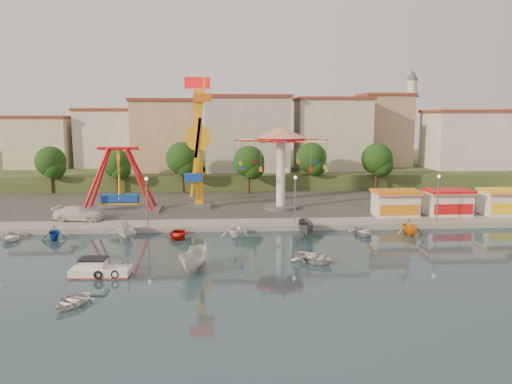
{
  "coord_description": "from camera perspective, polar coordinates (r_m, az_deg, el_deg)",
  "views": [
    {
      "loc": [
        0.29,
        -40.29,
        12.31
      ],
      "look_at": [
        3.78,
        14.0,
        4.0
      ],
      "focal_mm": 35.0,
      "sensor_mm": 36.0,
      "label": 1
    }
  ],
  "objects": [
    {
      "name": "tree_3",
      "position": [
        75.05,
        -0.83,
        3.52
      ],
      "size": [
        4.68,
        4.68,
        7.32
      ],
      "color": "#382314",
      "rests_on": "quay_deck"
    },
    {
      "name": "building_7",
      "position": [
        109.39,
        27.08,
        5.16
      ],
      "size": [
        11.59,
        10.93,
        8.76
      ],
      "primitive_type": "cube",
      "color": "beige",
      "rests_on": "hill_terrace"
    },
    {
      "name": "moored_boat_2",
      "position": [
        52.36,
        -14.63,
        -4.31
      ],
      "size": [
        1.95,
        4.22,
        1.58
      ],
      "primitive_type": "imported",
      "rotation": [
        0.0,
        0.0,
        0.1
      ],
      "color": "silver",
      "rests_on": "ground"
    },
    {
      "name": "booth_right",
      "position": [
        66.63,
        26.43,
        -0.99
      ],
      "size": [
        5.4,
        3.78,
        3.08
      ],
      "color": "white",
      "rests_on": "quay_deck"
    },
    {
      "name": "lamp_post_1",
      "position": [
        54.71,
        -12.34,
        -1.21
      ],
      "size": [
        0.14,
        0.14,
        5.0
      ],
      "primitive_type": "cylinder",
      "color": "#59595E",
      "rests_on": "quay_deck"
    },
    {
      "name": "building_3",
      "position": [
        89.37,
        -0.27,
        5.66
      ],
      "size": [
        12.59,
        10.5,
        9.2
      ],
      "primitive_type": "cube",
      "color": "beige",
      "rests_on": "hill_terrace"
    },
    {
      "name": "tree_2",
      "position": [
        76.62,
        -8.39,
        3.81
      ],
      "size": [
        5.02,
        5.02,
        7.85
      ],
      "color": "#382314",
      "rests_on": "quay_deck"
    },
    {
      "name": "quay_deck",
      "position": [
        102.99,
        -3.82,
        1.97
      ],
      "size": [
        200.0,
        100.0,
        0.6
      ],
      "primitive_type": "cube",
      "color": "#9E998E",
      "rests_on": "ground"
    },
    {
      "name": "van",
      "position": [
        59.88,
        -19.64,
        -2.32
      ],
      "size": [
        5.78,
        2.99,
        1.6
      ],
      "primitive_type": "imported",
      "rotation": [
        0.0,
        0.0,
        1.43
      ],
      "color": "white",
      "rests_on": "quay_deck"
    },
    {
      "name": "moored_boat_5",
      "position": [
        52.08,
        5.75,
        -4.12
      ],
      "size": [
        1.93,
        4.32,
        1.62
      ],
      "primitive_type": "imported",
      "rotation": [
        0.0,
        0.0,
        -0.09
      ],
      "color": "#55565A",
      "rests_on": "ground"
    },
    {
      "name": "moored_boat_1",
      "position": [
        54.19,
        -22.08,
        -4.31
      ],
      "size": [
        3.07,
        3.32,
        1.45
      ],
      "primitive_type": "imported",
      "rotation": [
        0.0,
        0.0,
        0.29
      ],
      "color": "#1440B0",
      "rests_on": "ground"
    },
    {
      "name": "rowboat_b",
      "position": [
        35.57,
        -20.36,
        -11.56
      ],
      "size": [
        3.29,
        3.82,
        0.67
      ],
      "primitive_type": "imported",
      "rotation": [
        0.0,
        0.0,
        -0.36
      ],
      "color": "white",
      "rests_on": "ground"
    },
    {
      "name": "tree_1",
      "position": [
        78.57,
        -15.66,
        3.17
      ],
      "size": [
        4.35,
        4.35,
        6.8
      ],
      "color": "#382314",
      "rests_on": "quay_deck"
    },
    {
      "name": "tree_4",
      "position": [
        79.12,
        6.33,
        3.88
      ],
      "size": [
        4.86,
        4.86,
        7.6
      ],
      "color": "#382314",
      "rests_on": "quay_deck"
    },
    {
      "name": "moored_boat_0",
      "position": [
        55.76,
        -26.24,
        -4.59
      ],
      "size": [
        2.97,
        3.88,
        0.75
      ],
      "primitive_type": "imported",
      "rotation": [
        0.0,
        0.0,
        0.11
      ],
      "color": "silver",
      "rests_on": "ground"
    },
    {
      "name": "rowboat_a",
      "position": [
        43.05,
        6.64,
        -7.43
      ],
      "size": [
        4.74,
        4.79,
        0.81
      ],
      "primitive_type": "imported",
      "rotation": [
        0.0,
        0.0,
        0.76
      ],
      "color": "silver",
      "rests_on": "ground"
    },
    {
      "name": "moored_boat_7",
      "position": [
        54.92,
        17.12,
        -3.77
      ],
      "size": [
        3.01,
        3.4,
        1.66
      ],
      "primitive_type": "imported",
      "rotation": [
        0.0,
        0.0,
        0.1
      ],
      "color": "orange",
      "rests_on": "ground"
    },
    {
      "name": "lamp_post_3",
      "position": [
        59.05,
        20.05,
        -0.82
      ],
      "size": [
        0.14,
        0.14,
        5.0
      ],
      "primitive_type": "cylinder",
      "color": "#59595E",
      "rests_on": "quay_deck"
    },
    {
      "name": "moored_boat_3",
      "position": [
        51.72,
        -8.96,
        -4.77
      ],
      "size": [
        2.6,
        3.6,
        0.74
      ],
      "primitive_type": "imported",
      "rotation": [
        0.0,
        0.0,
        -0.02
      ],
      "color": "red",
      "rests_on": "ground"
    },
    {
      "name": "building_2",
      "position": [
        92.71,
        -8.98,
        6.3
      ],
      "size": [
        11.95,
        9.28,
        11.23
      ],
      "primitive_type": "cube",
      "color": "tan",
      "rests_on": "hill_terrace"
    },
    {
      "name": "pirate_ship_ride",
      "position": [
        63.78,
        -15.35,
        1.24
      ],
      "size": [
        10.0,
        5.0,
        8.0
      ],
      "color": "#59595E",
      "rests_on": "quay_deck"
    },
    {
      "name": "asphalt_pad",
      "position": [
        71.26,
        -3.86,
        -0.79
      ],
      "size": [
        90.0,
        28.0,
        0.01
      ],
      "primitive_type": "cube",
      "color": "#4C4944",
      "rests_on": "quay_deck"
    },
    {
      "name": "building_5",
      "position": [
        96.2,
        15.9,
        6.15
      ],
      "size": [
        12.77,
        10.96,
        11.21
      ],
      "primitive_type": "cube",
      "color": "tan",
      "rests_on": "hill_terrace"
    },
    {
      "name": "tree_5",
      "position": [
        79.72,
        13.67,
        3.69
      ],
      "size": [
        4.83,
        4.83,
        7.54
      ],
      "color": "#382314",
      "rests_on": "quay_deck"
    },
    {
      "name": "moored_boat_6",
      "position": [
        53.5,
        12.18,
        -4.42
      ],
      "size": [
        2.7,
        3.64,
        0.73
      ],
      "primitive_type": "imported",
      "rotation": [
        0.0,
        0.0,
        0.06
      ],
      "color": "beige",
      "rests_on": "ground"
    },
    {
      "name": "skiff",
      "position": [
        40.59,
        -7.11,
        -7.7
      ],
      "size": [
        2.83,
        4.98,
        1.81
      ],
      "primitive_type": "imported",
      "rotation": [
        0.0,
        0.0,
        -0.24
      ],
      "color": "silver",
      "rests_on": "ground"
    },
    {
      "name": "minaret",
      "position": [
        100.82,
        17.26,
        8.44
      ],
      "size": [
        2.8,
        2.8,
        18.0
      ],
      "color": "silver",
      "rests_on": "hill_terrace"
    },
    {
      "name": "wave_swinger",
      "position": [
        62.71,
        2.87,
        4.91
      ],
      "size": [
        11.6,
        11.6,
        10.4
      ],
      "color": "#59595E",
      "rests_on": "quay_deck"
    },
    {
      "name": "hill_terrace",
      "position": [
        107.83,
        -3.82,
        2.91
      ],
      "size": [
        200.0,
        60.0,
        3.0
      ],
      "primitive_type": "cube",
      "color": "#384C26",
      "rests_on": "ground"
    },
    {
      "name": "cabin_motorboat",
      "position": [
        40.91,
        -17.48,
        -8.62
      ],
      "size": [
        4.6,
        1.98,
        1.59
      ],
      "rotation": [
        0.0,
        0.0,
        -0.05
      ],
      "color": "white",
      "rests_on": "ground"
    },
    {
      "name": "tree_0",
      "position": [
        81.9,
        -22.43,
        3.24
      ],
      "size": [
        4.6,
        4.6,
        7.19
      ],
      "color": "#382314",
      "rests_on": "quay_deck"
    },
    {
      "name": "kamikaze_tower",
      "position": [
        63.72,
        -6.55,
        5.3
      ],
      "size": [
        3.35,
        3.1,
        16.5
      ],
      "color": "#59595E",
      "rests_on": "quay_deck"
    },
    {
      "name": "building_4",
      "position": [
        94.49,
        7.83,
        5.76
      ],
      "size": [
        10.75,
        9.23,
        9.24
      ],
      "primitive_type": "cube",
      "color": "beige",
      "rests_on": "hill_terrace"
    },
    {
      "name": "building_1",
      "position": [
        94.32,
        -17.0,
        5.27
      ],
      "size": [
        12.33,
        9.01,
        8.63
      ],
      "primitive_type": "cube",
      "color": "silver",
      "rests_on": "hill_terrace"
    },
    {
      "name": "booth_mid",
      "position": [
        63.49,
        21.1,
        -1.1
      ],
      "size": [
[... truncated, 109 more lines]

